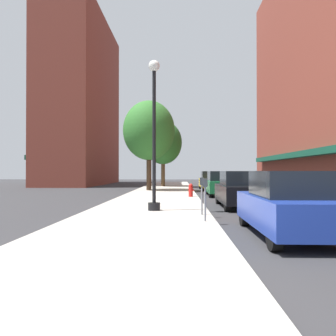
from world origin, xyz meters
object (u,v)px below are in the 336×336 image
Objects in this scene: parking_meter_near at (205,194)px; car_yellow at (210,181)px; fire_hydrant at (191,190)px; car_black at (240,190)px; parking_meter_far at (202,191)px; lamppost at (154,132)px; tree_near at (149,131)px; car_green at (220,184)px; car_blue at (288,205)px; tree_mid at (163,143)px.

parking_meter_near is 19.47m from car_yellow.
fire_hydrant is 5.22m from car_black.
parking_meter_near is at bearing -90.00° from parking_meter_far.
car_black is at bearing -91.98° from car_yellow.
parking_meter_near is (0.11, -9.80, 0.43)m from fire_hydrant.
tree_near reaches higher than lamppost.
fire_hydrant is 0.60× the size of parking_meter_far.
car_green is (2.06, 2.39, 0.29)m from fire_hydrant.
car_blue is at bearing -50.38° from lamppost.
parking_meter_near is 0.30× the size of car_blue.
car_black is at bearing -90.78° from car_green.
car_green is at bearing 49.28° from fire_hydrant.
tree_mid is 26.46m from car_blue.
parking_meter_far is 0.30× the size of car_blue.
fire_hydrant is 8.82m from tree_near.
tree_near is 1.08× the size of tree_mid.
car_blue reaches higher than fire_hydrant.
lamppost is 4.50× the size of parking_meter_near.
car_green is at bearing 79.63° from parking_meter_far.
parking_meter_near is 17.52m from tree_near.
fire_hydrant is 0.18× the size of car_yellow.
lamppost is 3.12m from parking_meter_far.
car_blue is at bearing -41.87° from parking_meter_near.
parking_meter_near is 12.35m from car_green.
car_green is (3.73, 9.43, -2.39)m from lamppost.
parking_meter_far is at bearing -77.85° from tree_near.
lamppost reaches higher than car_green.
car_blue is (1.95, -3.29, -0.14)m from parking_meter_far.
lamppost is 14.16m from tree_near.
parking_meter_near is at bearing -78.94° from tree_near.
tree_near is 19.65m from car_blue.
lamppost is at bearing -146.74° from car_black.
car_black and car_green have the same top height.
car_black is (3.73, 2.25, -2.39)m from lamppost.
lamppost is at bearing -112.38° from car_green.
parking_meter_far is 3.82m from car_blue.
car_green is (1.95, 10.66, -0.14)m from parking_meter_far.
parking_meter_near is 0.18× the size of tree_near.
parking_meter_far is 3.98m from car_black.
tree_near is 13.49m from car_black.
parking_meter_far is 0.30× the size of car_black.
car_green is at bearing -69.53° from tree_mid.
car_blue is at bearing -90.78° from car_green.
tree_mid reaches higher than car_green.
tree_mid is 1.57× the size of car_yellow.
parking_meter_far is at bearing -101.15° from car_green.
parking_meter_far is 0.30× the size of car_yellow.
car_blue and car_black have the same top height.
car_green is (0.00, 13.94, 0.00)m from car_blue.
fire_hydrant is at bearing 115.46° from car_black.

